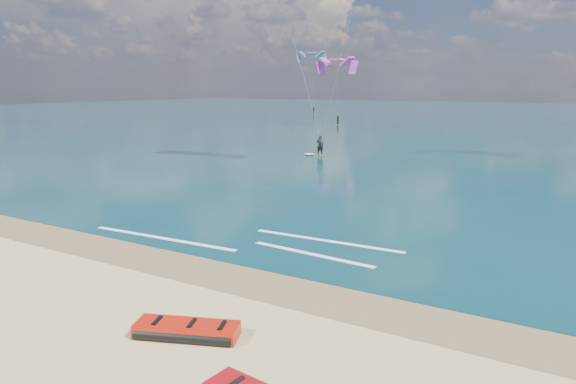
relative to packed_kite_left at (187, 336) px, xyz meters
The scene contains 7 objects.
ground 40.99m from the packed_kite_left, 93.78° to the left, with size 320.00×320.00×0.00m, color tan.
wet_sand_strip 4.74m from the packed_kite_left, 124.69° to the left, with size 320.00×2.40×0.01m, color brown.
sea 104.94m from the packed_kite_left, 91.47° to the left, with size 320.00×200.00×0.04m, color #093136.
packed_kite_left is the anchor object (origin of this frame).
kitesurfer_main 31.97m from the packed_kite_left, 110.96° to the left, with size 10.66×8.95×17.65m.
shoreline_foam 7.81m from the packed_kite_left, 110.36° to the left, with size 12.83×3.65×0.01m.
distant_kites 85.49m from the packed_kite_left, 106.50° to the left, with size 62.04×31.23×13.17m.
Camera 1 is at (10.92, -9.90, 6.19)m, focal length 32.00 mm.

